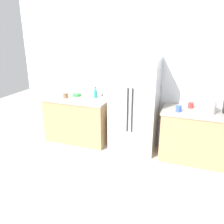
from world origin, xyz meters
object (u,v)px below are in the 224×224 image
object	(u,v)px
bottle_b	(58,91)
bowl_a	(77,95)
rice_cooker	(208,105)
bottle_a	(95,93)
cup_a	(191,105)
cup_b	(179,109)
cup_c	(66,95)
refrigerator	(134,105)

from	to	relation	value
bottle_b	bowl_a	xyz separation A→B (m)	(0.33, 0.16, -0.09)
rice_cooker	bottle_a	size ratio (longest dim) A/B	1.29
rice_cooker	cup_a	size ratio (longest dim) A/B	2.88
cup_b	rice_cooker	bearing A→B (deg)	14.51
cup_a	cup_c	size ratio (longest dim) A/B	1.02
cup_b	bowl_a	distance (m)	2.08
rice_cooker	bottle_b	distance (m)	2.85
rice_cooker	refrigerator	bearing A→B (deg)	178.43
refrigerator	cup_b	size ratio (longest dim) A/B	17.31
bottle_a	cup_b	bearing A→B (deg)	-10.82
refrigerator	bowl_a	world-z (taller)	refrigerator
bottle_b	cup_c	world-z (taller)	bottle_b
rice_cooker	bottle_a	xyz separation A→B (m)	(-2.10, 0.20, -0.04)
cup_b	refrigerator	bearing A→B (deg)	169.20
rice_cooker	cup_c	bearing A→B (deg)	-179.37
bottle_b	cup_a	bearing A→B (deg)	3.15
refrigerator	bowl_a	xyz separation A→B (m)	(-1.27, 0.15, 0.05)
bottle_a	cup_a	bearing A→B (deg)	-1.03
rice_cooker	cup_c	distance (m)	2.65
cup_a	bowl_a	size ratio (longest dim) A/B	0.57
refrigerator	cup_c	bearing A→B (deg)	-177.42
bowl_a	rice_cooker	bearing A→B (deg)	-4.10
rice_cooker	bottle_b	world-z (taller)	bottle_b
bottle_a	cup_a	world-z (taller)	bottle_a
bottle_a	cup_c	world-z (taller)	bottle_a
cup_a	cup_c	xyz separation A→B (m)	(-2.38, -0.19, -0.00)
cup_a	cup_c	world-z (taller)	cup_a
cup_b	bowl_a	xyz separation A→B (m)	(-2.06, 0.30, -0.03)
bottle_a	cup_a	xyz separation A→B (m)	(1.83, -0.03, -0.04)
bottle_b	cup_a	world-z (taller)	bottle_b
bottle_a	bottle_b	bearing A→B (deg)	-166.77
bottle_b	cup_c	bearing A→B (deg)	-15.15
cup_a	cup_b	world-z (taller)	cup_b
rice_cooker	bowl_a	distance (m)	2.53
cup_c	bowl_a	world-z (taller)	cup_c
cup_c	rice_cooker	bearing A→B (deg)	0.63
refrigerator	bottle_a	distance (m)	0.88
bottle_b	bottle_a	bearing A→B (deg)	13.23
refrigerator	bowl_a	size ratio (longest dim) A/B	10.32
cup_b	bowl_a	world-z (taller)	cup_b
rice_cooker	cup_c	size ratio (longest dim) A/B	2.95
bowl_a	cup_b	bearing A→B (deg)	-8.22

